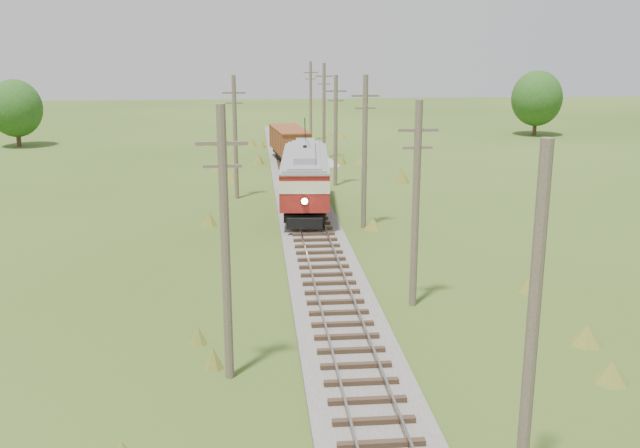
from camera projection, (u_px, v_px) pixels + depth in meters
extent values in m
cube|color=#605B54|center=(306.00, 215.00, 45.22)|extent=(3.60, 96.00, 0.25)
cube|color=#726659|center=(295.00, 210.00, 45.07)|extent=(0.08, 96.00, 0.17)
cube|color=#726659|center=(318.00, 209.00, 45.20)|extent=(0.08, 96.00, 0.17)
cube|color=#2D2116|center=(306.00, 212.00, 45.17)|extent=(2.40, 96.00, 0.16)
cube|color=black|center=(305.00, 198.00, 45.92)|extent=(3.27, 11.30, 0.45)
cube|color=maroon|center=(305.00, 183.00, 45.67)|extent=(3.77, 12.30, 1.11)
cube|color=beige|center=(305.00, 169.00, 45.45)|extent=(3.80, 12.37, 0.71)
cube|color=black|center=(305.00, 169.00, 45.45)|extent=(3.79, 11.82, 0.56)
cube|color=maroon|center=(305.00, 161.00, 45.32)|extent=(3.77, 12.30, 0.30)
cube|color=gray|center=(305.00, 156.00, 45.24)|extent=(3.84, 12.43, 0.38)
cube|color=gray|center=(305.00, 150.00, 45.15)|extent=(1.98, 9.16, 0.40)
sphere|color=#FFF2BF|center=(305.00, 201.00, 39.69)|extent=(0.36, 0.36, 0.36)
cylinder|color=black|center=(305.00, 129.00, 46.63)|extent=(0.43, 4.69, 1.95)
cylinder|color=black|center=(292.00, 216.00, 41.48)|extent=(0.18, 0.81, 0.81)
cylinder|color=black|center=(318.00, 216.00, 41.51)|extent=(0.18, 0.81, 0.81)
cylinder|color=black|center=(295.00, 185.00, 50.36)|extent=(0.18, 0.81, 0.81)
cylinder|color=black|center=(316.00, 185.00, 50.39)|extent=(0.18, 0.81, 0.81)
cube|color=black|center=(290.00, 154.00, 64.78)|extent=(2.86, 7.27, 0.49)
cube|color=maroon|center=(289.00, 140.00, 64.48)|extent=(3.46, 8.12, 1.97)
cube|color=maroon|center=(289.00, 129.00, 64.22)|extent=(3.53, 8.28, 0.12)
cylinder|color=black|center=(286.00, 157.00, 62.38)|extent=(0.21, 0.80, 0.79)
cylinder|color=black|center=(302.00, 157.00, 62.68)|extent=(0.21, 0.80, 0.79)
cylinder|color=black|center=(278.00, 150.00, 66.86)|extent=(0.21, 0.80, 0.79)
cylinder|color=black|center=(293.00, 149.00, 67.15)|extent=(0.21, 0.80, 0.79)
cone|color=gray|center=(322.00, 158.00, 64.44)|extent=(2.99, 2.99, 1.12)
cone|color=gray|center=(331.00, 162.00, 63.66)|extent=(1.68, 1.68, 0.65)
cylinder|color=brown|center=(533.00, 327.00, 16.47)|extent=(0.30, 0.30, 8.80)
cylinder|color=brown|center=(416.00, 206.00, 29.05)|extent=(0.30, 0.30, 8.60)
cube|color=brown|center=(418.00, 130.00, 28.28)|extent=(1.60, 0.12, 0.12)
cube|color=brown|center=(418.00, 148.00, 28.45)|extent=(1.20, 0.10, 0.10)
cylinder|color=brown|center=(365.00, 153.00, 41.53)|extent=(0.30, 0.30, 9.00)
cube|color=brown|center=(365.00, 96.00, 40.71)|extent=(1.60, 0.12, 0.12)
cube|color=brown|center=(365.00, 108.00, 40.88)|extent=(1.20, 0.10, 0.10)
cylinder|color=brown|center=(336.00, 131.00, 54.12)|extent=(0.30, 0.30, 8.40)
cube|color=brown|center=(336.00, 91.00, 53.38)|extent=(1.60, 0.12, 0.12)
cube|color=brown|center=(336.00, 101.00, 53.55)|extent=(1.20, 0.10, 0.10)
cylinder|color=brown|center=(324.00, 112.00, 66.63)|extent=(0.30, 0.30, 8.90)
cube|color=brown|center=(324.00, 76.00, 65.82)|extent=(1.60, 0.12, 0.12)
cube|color=brown|center=(324.00, 84.00, 66.00)|extent=(1.20, 0.10, 0.10)
cylinder|color=brown|center=(311.00, 101.00, 79.18)|extent=(0.30, 0.30, 8.70)
cube|color=brown|center=(311.00, 72.00, 78.39)|extent=(1.60, 0.12, 0.12)
cube|color=brown|center=(311.00, 79.00, 78.57)|extent=(1.20, 0.10, 0.10)
cylinder|color=brown|center=(225.00, 247.00, 22.54)|extent=(0.30, 0.30, 9.00)
cube|color=brown|center=(222.00, 143.00, 21.72)|extent=(1.60, 0.12, 0.12)
cube|color=brown|center=(223.00, 166.00, 21.89)|extent=(1.20, 0.10, 0.10)
cylinder|color=brown|center=(235.00, 138.00, 49.56)|extent=(0.30, 0.30, 8.60)
cube|color=brown|center=(234.00, 93.00, 48.79)|extent=(1.60, 0.12, 0.12)
cube|color=brown|center=(234.00, 103.00, 48.97)|extent=(1.20, 0.10, 0.10)
cylinder|color=#38281C|center=(18.00, 136.00, 75.22)|extent=(0.50, 0.50, 2.34)
ellipsoid|color=#214815|center=(15.00, 108.00, 74.51)|extent=(5.46, 5.46, 6.01)
cylinder|color=#38281C|center=(535.00, 125.00, 84.29)|extent=(0.50, 0.50, 2.52)
ellipsoid|color=#214815|center=(537.00, 98.00, 83.53)|extent=(5.88, 5.88, 6.47)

